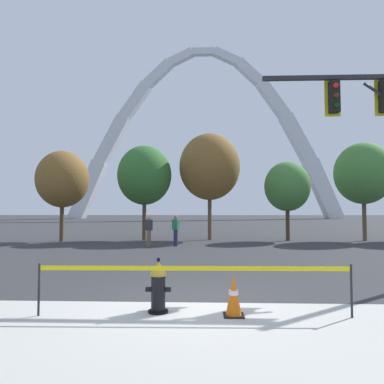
{
  "coord_description": "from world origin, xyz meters",
  "views": [
    {
      "loc": [
        0.29,
        -7.17,
        1.87
      ],
      "look_at": [
        -0.17,
        5.0,
        2.5
      ],
      "focal_mm": 32.52,
      "sensor_mm": 36.0,
      "label": 1
    }
  ],
  "objects_px": {
    "traffic_cone_by_hydrant": "(234,296)",
    "monument_arch": "(204,140)",
    "pedestrian_walking_left": "(149,231)",
    "fire_hydrant": "(158,287)",
    "pedestrian_standing_center": "(176,230)"
  },
  "relations": [
    {
      "from": "traffic_cone_by_hydrant",
      "to": "monument_arch",
      "type": "height_order",
      "value": "monument_arch"
    },
    {
      "from": "traffic_cone_by_hydrant",
      "to": "pedestrian_walking_left",
      "type": "bearing_deg",
      "value": 106.43
    },
    {
      "from": "monument_arch",
      "to": "pedestrian_walking_left",
      "type": "height_order",
      "value": "monument_arch"
    },
    {
      "from": "fire_hydrant",
      "to": "traffic_cone_by_hydrant",
      "type": "distance_m",
      "value": 1.37
    },
    {
      "from": "fire_hydrant",
      "to": "pedestrian_standing_center",
      "type": "distance_m",
      "value": 11.68
    },
    {
      "from": "monument_arch",
      "to": "pedestrian_walking_left",
      "type": "relative_size",
      "value": 37.07
    },
    {
      "from": "pedestrian_walking_left",
      "to": "pedestrian_standing_center",
      "type": "distance_m",
      "value": 1.39
    },
    {
      "from": "pedestrian_standing_center",
      "to": "traffic_cone_by_hydrant",
      "type": "bearing_deg",
      "value": -80.24
    },
    {
      "from": "monument_arch",
      "to": "pedestrian_walking_left",
      "type": "distance_m",
      "value": 60.16
    },
    {
      "from": "monument_arch",
      "to": "pedestrian_standing_center",
      "type": "height_order",
      "value": "monument_arch"
    },
    {
      "from": "fire_hydrant",
      "to": "pedestrian_walking_left",
      "type": "distance_m",
      "value": 11.45
    },
    {
      "from": "traffic_cone_by_hydrant",
      "to": "monument_arch",
      "type": "bearing_deg",
      "value": 90.65
    },
    {
      "from": "monument_arch",
      "to": "fire_hydrant",
      "type": "bearing_deg",
      "value": -90.47
    },
    {
      "from": "fire_hydrant",
      "to": "pedestrian_walking_left",
      "type": "height_order",
      "value": "pedestrian_walking_left"
    },
    {
      "from": "fire_hydrant",
      "to": "traffic_cone_by_hydrant",
      "type": "bearing_deg",
      "value": -6.82
    }
  ]
}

